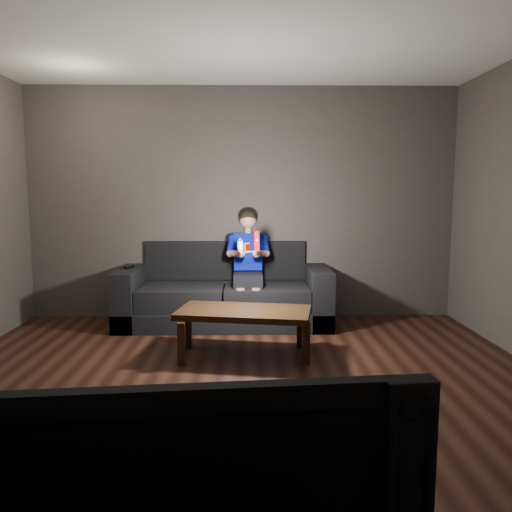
{
  "coord_description": "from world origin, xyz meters",
  "views": [
    {
      "loc": [
        0.07,
        -3.4,
        1.48
      ],
      "look_at": [
        0.15,
        1.55,
        0.85
      ],
      "focal_mm": 35.0,
      "sensor_mm": 36.0,
      "label": 1
    }
  ],
  "objects": [
    {
      "name": "floor",
      "position": [
        0.0,
        0.0,
        0.0
      ],
      "size": [
        5.0,
        5.0,
        0.0
      ],
      "primitive_type": "plane",
      "color": "black",
      "rests_on": "ground"
    },
    {
      "name": "back_wall",
      "position": [
        0.0,
        2.5,
        1.35
      ],
      "size": [
        5.0,
        0.04,
        2.7
      ],
      "primitive_type": "cube",
      "color": "#3C3834",
      "rests_on": "ground"
    },
    {
      "name": "front_wall",
      "position": [
        0.0,
        -2.5,
        1.35
      ],
      "size": [
        5.0,
        0.04,
        2.7
      ],
      "primitive_type": "cube",
      "color": "#3C3834",
      "rests_on": "ground"
    },
    {
      "name": "ceiling",
      "position": [
        0.0,
        0.0,
        2.7
      ],
      "size": [
        5.0,
        5.0,
        0.02
      ],
      "primitive_type": "cube",
      "color": "beige",
      "rests_on": "back_wall"
    },
    {
      "name": "sofa",
      "position": [
        -0.2,
        2.2,
        0.3
      ],
      "size": [
        2.35,
        1.02,
        0.91
      ],
      "color": "black",
      "rests_on": "floor"
    },
    {
      "name": "child",
      "position": [
        0.07,
        2.14,
        0.76
      ],
      "size": [
        0.47,
        0.58,
        1.17
      ],
      "color": "black",
      "rests_on": "sofa"
    },
    {
      "name": "wii_remote_red",
      "position": [
        0.16,
        1.69,
        0.98
      ],
      "size": [
        0.06,
        0.08,
        0.21
      ],
      "color": "#E80002",
      "rests_on": "child"
    },
    {
      "name": "nunchuk_white",
      "position": [
        -0.01,
        1.69,
        0.94
      ],
      "size": [
        0.08,
        0.11,
        0.16
      ],
      "color": "white",
      "rests_on": "child"
    },
    {
      "name": "wii_remote_black",
      "position": [
        -1.26,
        2.12,
        0.66
      ],
      "size": [
        0.08,
        0.17,
        0.03
      ],
      "color": "black",
      "rests_on": "sofa"
    },
    {
      "name": "coffee_table",
      "position": [
        0.03,
        1.01,
        0.37
      ],
      "size": [
        1.27,
        0.78,
        0.43
      ],
      "color": "black",
      "rests_on": "floor"
    },
    {
      "name": "tv",
      "position": [
        -0.05,
        -2.27,
        0.76
      ],
      "size": [
        1.08,
        0.24,
        0.62
      ],
      "primitive_type": "imported",
      "rotation": [
        0.0,
        0.0,
        0.09
      ],
      "color": "black",
      "rests_on": "media_console"
    }
  ]
}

